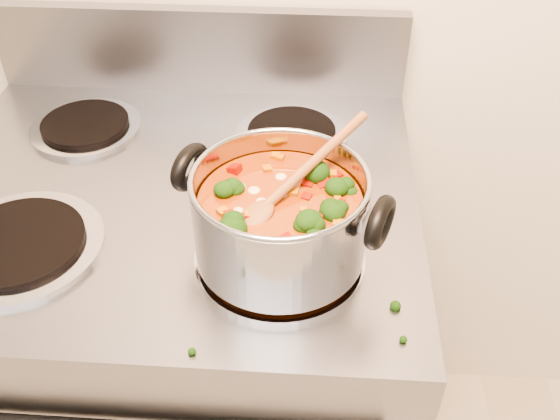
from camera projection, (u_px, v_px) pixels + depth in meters
The scene contains 4 objects.
electric_range at pixel (196, 360), 1.27m from camera, with size 0.77×0.70×1.08m.
stockpot at pixel (280, 218), 0.81m from camera, with size 0.29×0.23×0.14m.
wooden_spoon at pixel (285, 189), 0.78m from camera, with size 0.18×0.20×0.07m.
cooktop_crumbs at pixel (266, 220), 0.91m from camera, with size 0.28×0.35×0.01m.
Camera 1 is at (0.24, 0.40, 1.53)m, focal length 40.00 mm.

